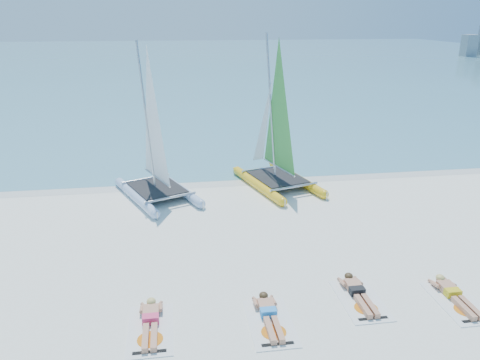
# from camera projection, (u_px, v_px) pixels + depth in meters

# --- Properties ---
(ground) EXTENTS (140.00, 140.00, 0.00)m
(ground) POSITION_uv_depth(u_px,v_px,m) (244.00, 240.00, 14.48)
(ground) COLOR white
(ground) RESTS_ON ground
(sea) EXTENTS (140.00, 115.00, 0.01)m
(sea) POSITION_uv_depth(u_px,v_px,m) (182.00, 59.00, 73.22)
(sea) COLOR #70ACBB
(sea) RESTS_ON ground
(wet_sand_strip) EXTENTS (140.00, 1.40, 0.01)m
(wet_sand_strip) POSITION_uv_depth(u_px,v_px,m) (224.00, 181.00, 19.60)
(wet_sand_strip) COLOR silver
(wet_sand_strip) RESTS_ON ground
(catamaran_blue) EXTENTS (3.62, 4.80, 5.92)m
(catamaran_blue) POSITION_uv_depth(u_px,v_px,m) (154.00, 152.00, 17.42)
(catamaran_blue) COLOR #AFC3E6
(catamaran_blue) RESTS_ON ground
(catamaran_yellow) EXTENTS (3.31, 4.94, 6.14)m
(catamaran_yellow) POSITION_uv_depth(u_px,v_px,m) (273.00, 137.00, 18.81)
(catamaran_yellow) COLOR yellow
(catamaran_yellow) RESTS_ON ground
(towel_a) EXTENTS (1.00, 1.85, 0.02)m
(towel_a) POSITION_uv_depth(u_px,v_px,m) (151.00, 330.00, 10.33)
(towel_a) COLOR white
(towel_a) RESTS_ON ground
(sunbather_a) EXTENTS (0.37, 1.73, 0.26)m
(sunbather_a) POSITION_uv_depth(u_px,v_px,m) (151.00, 320.00, 10.47)
(sunbather_a) COLOR tan
(sunbather_a) RESTS_ON towel_a
(towel_b) EXTENTS (1.00, 1.85, 0.02)m
(towel_b) POSITION_uv_depth(u_px,v_px,m) (270.00, 323.00, 10.56)
(towel_b) COLOR white
(towel_b) RESTS_ON ground
(sunbather_b) EXTENTS (0.37, 1.73, 0.26)m
(sunbather_b) POSITION_uv_depth(u_px,v_px,m) (269.00, 314.00, 10.70)
(sunbather_b) COLOR tan
(sunbather_b) RESTS_ON towel_b
(towel_c) EXTENTS (1.00, 1.85, 0.02)m
(towel_c) POSITION_uv_depth(u_px,v_px,m) (360.00, 300.00, 11.39)
(towel_c) COLOR white
(towel_c) RESTS_ON ground
(sunbather_c) EXTENTS (0.37, 1.73, 0.26)m
(sunbather_c) POSITION_uv_depth(u_px,v_px,m) (358.00, 292.00, 11.54)
(sunbather_c) COLOR tan
(sunbather_c) RESTS_ON towel_c
(towel_d) EXTENTS (1.00, 1.85, 0.02)m
(towel_d) POSITION_uv_depth(u_px,v_px,m) (457.00, 302.00, 11.32)
(towel_d) COLOR white
(towel_d) RESTS_ON ground
(sunbather_d) EXTENTS (0.37, 1.73, 0.26)m
(sunbather_d) POSITION_uv_depth(u_px,v_px,m) (454.00, 294.00, 11.46)
(sunbather_d) COLOR tan
(sunbather_d) RESTS_ON towel_d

